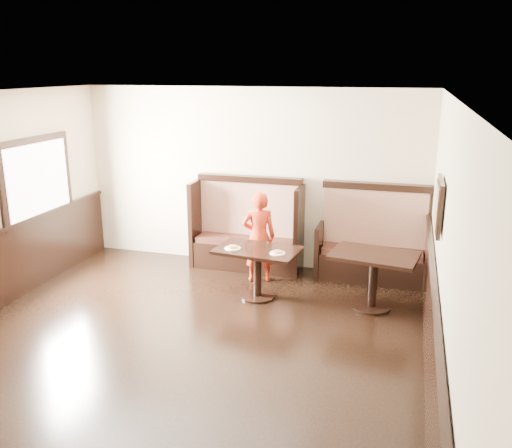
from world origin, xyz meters
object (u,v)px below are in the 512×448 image
at_px(booth_neighbor, 373,248).
at_px(table_neighbor, 374,268).
at_px(booth_main, 247,235).
at_px(table_main, 257,260).
at_px(child, 259,237).

bearing_deg(booth_neighbor, table_neighbor, -85.32).
height_order(booth_main, table_neighbor, booth_main).
bearing_deg(table_neighbor, table_main, -167.80).
relative_size(booth_main, booth_neighbor, 1.06).
bearing_deg(table_neighbor, booth_main, 161.81).
relative_size(booth_neighbor, child, 1.21).
height_order(booth_main, child, booth_main).
bearing_deg(table_main, booth_main, 119.52).
height_order(booth_neighbor, table_main, booth_neighbor).
bearing_deg(booth_neighbor, child, -162.02).
height_order(booth_main, booth_neighbor, same).
height_order(booth_main, table_main, booth_main).
xyz_separation_m(booth_main, booth_neighbor, (1.95, -0.00, -0.05)).
relative_size(booth_neighbor, table_main, 1.39).
bearing_deg(child, booth_main, -77.26).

